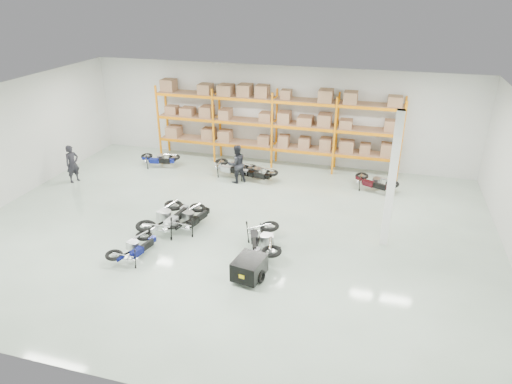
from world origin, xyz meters
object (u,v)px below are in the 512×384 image
(moto_black_far_left, at_px, (190,215))
(moto_touring_right, at_px, (264,236))
(moto_back_a, at_px, (159,156))
(trailer, at_px, (249,268))
(moto_back_d, at_px, (375,179))
(moto_blue_centre, at_px, (134,244))
(moto_silver_left, at_px, (166,214))
(moto_back_c, at_px, (256,170))
(person_left, at_px, (72,164))
(person_back, at_px, (237,164))
(moto_back_b, at_px, (233,165))

(moto_black_far_left, relative_size, moto_touring_right, 0.92)
(moto_back_a, bearing_deg, trailer, -147.61)
(moto_back_d, bearing_deg, moto_blue_centre, 158.45)
(moto_silver_left, height_order, moto_back_d, moto_silver_left)
(moto_back_a, bearing_deg, moto_blue_centre, -168.13)
(moto_back_a, relative_size, moto_back_c, 0.98)
(moto_blue_centre, height_order, person_left, person_left)
(moto_blue_centre, xyz_separation_m, moto_back_c, (1.98, 6.92, 0.02))
(moto_back_d, relative_size, person_back, 0.97)
(moto_back_c, distance_m, moto_back_d, 5.01)
(trailer, bearing_deg, moto_blue_centre, -172.86)
(moto_back_b, relative_size, person_back, 1.07)
(moto_silver_left, bearing_deg, moto_back_d, -134.26)
(moto_blue_centre, relative_size, moto_back_a, 0.99)
(moto_blue_centre, height_order, moto_back_a, moto_back_a)
(moto_back_c, height_order, person_back, person_back)
(moto_touring_right, distance_m, moto_back_d, 6.58)
(moto_black_far_left, height_order, trailer, moto_black_far_left)
(moto_back_b, height_order, person_left, person_left)
(moto_back_a, relative_size, person_left, 0.98)
(moto_back_c, bearing_deg, moto_back_a, 100.50)
(moto_black_far_left, bearing_deg, moto_silver_left, 38.67)
(moto_back_c, xyz_separation_m, moto_back_d, (5.00, 0.29, -0.00))
(person_back, bearing_deg, moto_blue_centre, 39.48)
(person_back, bearing_deg, moto_back_a, -50.45)
(moto_blue_centre, relative_size, person_back, 0.94)
(trailer, xyz_separation_m, person_back, (-2.53, 6.65, 0.43))
(moto_blue_centre, height_order, person_back, person_back)
(moto_silver_left, distance_m, trailer, 4.13)
(person_back, bearing_deg, moto_back_d, 147.28)
(trailer, distance_m, person_left, 10.48)
(person_left, bearing_deg, moto_back_c, -49.68)
(moto_silver_left, height_order, moto_back_c, moto_silver_left)
(moto_back_c, bearing_deg, person_back, 134.11)
(moto_black_far_left, relative_size, moto_back_b, 0.95)
(moto_back_c, height_order, person_left, person_left)
(moto_black_far_left, bearing_deg, moto_blue_centre, 82.22)
(moto_blue_centre, distance_m, moto_back_b, 7.15)
(moto_blue_centre, distance_m, trailer, 3.78)
(moto_back_a, xyz_separation_m, person_back, (4.04, -0.77, 0.35))
(moto_blue_centre, height_order, moto_back_c, moto_back_c)
(moto_silver_left, distance_m, moto_black_far_left, 0.81)
(moto_touring_right, xyz_separation_m, moto_back_b, (-2.89, 5.63, -0.02))
(moto_silver_left, height_order, trailer, moto_silver_left)
(moto_blue_centre, xyz_separation_m, trailer, (3.77, -0.14, -0.08))
(moto_touring_right, height_order, moto_back_a, moto_touring_right)
(moto_blue_centre, xyz_separation_m, moto_back_a, (-2.80, 7.28, 0.01))
(moto_back_b, distance_m, moto_back_d, 6.10)
(moto_black_far_left, relative_size, trailer, 1.01)
(moto_back_c, xyz_separation_m, person_left, (-7.50, -2.24, 0.31))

